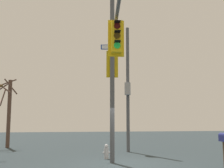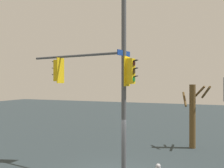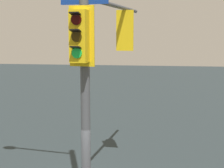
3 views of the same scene
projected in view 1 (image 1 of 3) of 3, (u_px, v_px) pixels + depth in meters
ground_plane at (124, 164)px, 12.78m from camera, size 80.00×80.00×0.00m
main_signal_pole_assembly at (117, 49)px, 12.81m from camera, size 3.91×6.01×9.42m
secondary_pole_assembly at (128, 88)px, 18.14m from camera, size 0.47×0.68×7.97m
fire_hydrant at (106, 152)px, 14.49m from camera, size 0.38×0.24×0.73m
mailbox at (224, 140)px, 11.86m from camera, size 0.26×0.45×1.41m
bare_tree_across_street at (8, 109)px, 20.92m from camera, size 1.69×2.11×5.15m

